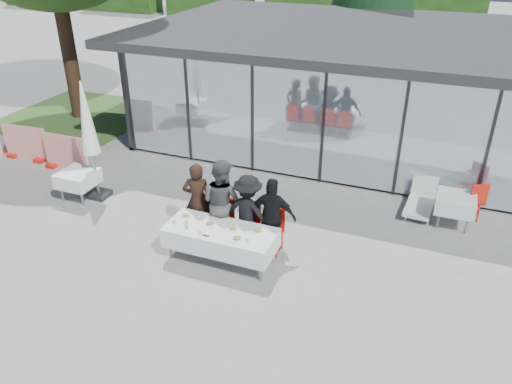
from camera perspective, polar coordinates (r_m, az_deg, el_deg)
ground at (r=10.60m, az=-3.91°, el=-7.23°), size 90.00×90.00×0.00m
pavilion at (r=16.51m, az=14.95°, el=13.29°), size 14.80×8.80×3.44m
dining_table at (r=10.17m, az=-4.05°, el=-5.25°), size 2.26×0.96×0.75m
diner_a at (r=10.87m, az=-6.69°, el=-0.95°), size 0.80×0.80×1.75m
diner_chair_a at (r=11.08m, az=-6.46°, el=-2.34°), size 0.44×0.44×0.97m
diner_b at (r=10.59m, az=-3.95°, el=-1.09°), size 1.14×1.14×1.93m
diner_chair_b at (r=10.85m, az=-3.75°, el=-2.92°), size 0.44×0.44×0.97m
diner_c at (r=10.44m, az=-0.91°, el=-2.31°), size 1.20×1.20×1.67m
diner_chair_c at (r=10.64m, az=-0.78°, el=-3.54°), size 0.44×0.44×0.97m
diner_d at (r=10.27m, az=1.88°, el=-2.79°), size 1.08×1.08×1.70m
diner_chair_d at (r=10.48m, az=1.96°, el=-4.11°), size 0.44×0.44×0.97m
plate_a at (r=10.53m, az=-8.01°, el=-2.70°), size 0.28×0.28×0.07m
plate_b at (r=10.21m, az=-5.29°, el=-3.62°), size 0.28×0.28×0.07m
plate_c at (r=10.01m, az=-2.63°, el=-4.21°), size 0.28×0.28×0.07m
plate_d at (r=9.94m, az=0.21°, el=-4.42°), size 0.28×0.28×0.07m
plate_extra at (r=9.71m, az=-2.15°, el=-5.34°), size 0.28×0.28×0.07m
juice_bottle at (r=10.15m, az=-7.94°, el=-3.64°), size 0.06×0.06×0.15m
drinking_glasses at (r=9.93m, az=-5.63°, el=-4.45°), size 1.73×0.24×0.10m
folded_eyeglasses at (r=9.87m, az=-5.73°, el=-4.99°), size 0.14×0.03×0.01m
spare_table_left at (r=13.22m, az=-19.70°, el=1.46°), size 0.86×0.86×0.74m
spare_table_right at (r=12.21m, az=21.84°, el=-1.20°), size 0.86×0.86×0.74m
spare_chair_b at (r=12.61m, az=23.74°, el=-0.75°), size 0.61×0.61×0.97m
market_umbrella at (r=12.63m, az=-18.70°, el=7.25°), size 0.50×0.50×3.00m
lounger at (r=12.75m, az=18.35°, el=-0.81°), size 0.68×1.37×0.72m
grass_patch at (r=19.46m, az=-19.47°, el=8.22°), size 5.00×5.00×0.02m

